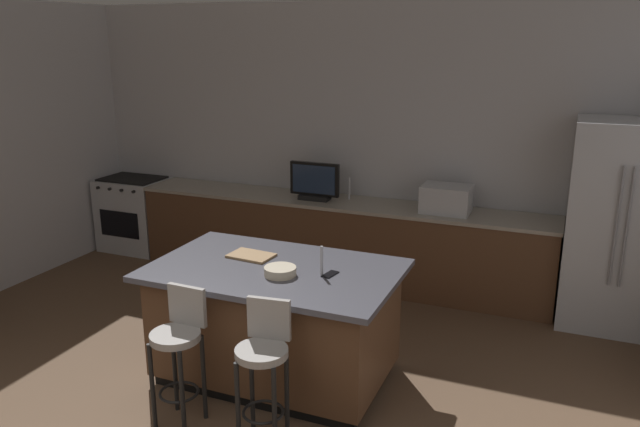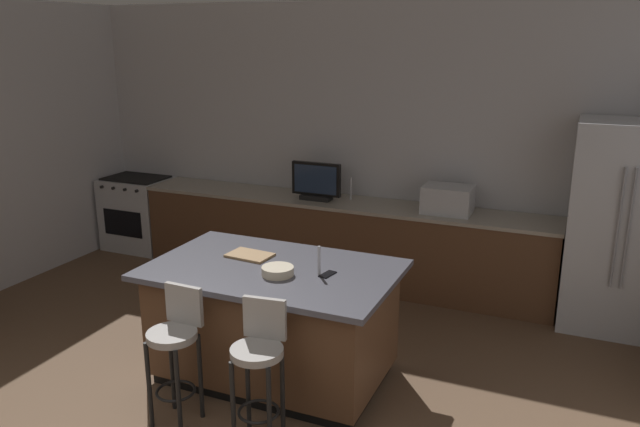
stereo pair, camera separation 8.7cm
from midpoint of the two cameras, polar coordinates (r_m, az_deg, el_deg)
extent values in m
cube|color=#BCBCC1|center=(6.89, 3.55, 6.59)|extent=(6.89, 0.12, 2.96)
cube|color=brown|center=(6.81, 2.00, -2.62)|extent=(4.56, 0.60, 0.86)
cube|color=#9E9384|center=(6.68, 2.04, 1.03)|extent=(4.58, 0.62, 0.04)
cube|color=black|center=(5.09, -3.67, -14.12)|extent=(1.63, 0.94, 0.09)
cube|color=brown|center=(4.89, -3.76, -9.69)|extent=(1.71, 1.02, 0.78)
cube|color=#4C4C56|center=(4.73, -3.85, -5.18)|extent=(1.87, 1.18, 0.04)
cube|color=#B7BABF|center=(6.19, 26.13, -1.15)|extent=(0.87, 0.72, 1.90)
cylinder|color=gray|center=(5.78, 25.98, -1.25)|extent=(0.02, 0.02, 1.05)
cylinder|color=gray|center=(5.79, 26.76, -1.34)|extent=(0.02, 0.02, 1.05)
cube|color=#B7BABF|center=(8.14, -15.97, 0.00)|extent=(0.80, 0.60, 0.90)
cube|color=black|center=(7.93, -17.32, -0.86)|extent=(0.56, 0.01, 0.32)
cube|color=black|center=(8.03, -16.22, 3.15)|extent=(0.72, 0.50, 0.02)
cylinder|color=black|center=(7.98, -19.07, 2.32)|extent=(0.04, 0.03, 0.04)
cylinder|color=black|center=(7.87, -18.12, 2.21)|extent=(0.04, 0.03, 0.04)
cylinder|color=black|center=(7.75, -17.14, 2.10)|extent=(0.04, 0.03, 0.04)
cylinder|color=black|center=(7.64, -16.13, 1.99)|extent=(0.04, 0.03, 0.04)
cube|color=#B7BABF|center=(6.32, 12.00, 1.27)|extent=(0.48, 0.36, 0.27)
cube|color=black|center=(6.71, 0.02, 1.49)|extent=(0.33, 0.16, 0.05)
cube|color=black|center=(6.66, 0.02, 3.18)|extent=(0.55, 0.05, 0.36)
cube|color=#1E2D47|center=(6.64, -0.07, 3.13)|extent=(0.49, 0.01, 0.30)
cylinder|color=#B2B2B7|center=(6.70, 3.20, 2.28)|extent=(0.02, 0.02, 0.24)
cylinder|color=#B2B2B7|center=(4.53, 0.46, -4.33)|extent=(0.02, 0.02, 0.22)
cylinder|color=gray|center=(4.35, -12.85, -10.82)|extent=(0.34, 0.34, 0.05)
cube|color=gray|center=(4.39, -11.77, -8.14)|extent=(0.29, 0.05, 0.28)
cylinder|color=black|center=(4.50, -14.83, -14.98)|extent=(0.03, 0.03, 0.64)
cylinder|color=black|center=(4.37, -12.26, -15.85)|extent=(0.03, 0.03, 0.64)
cylinder|color=black|center=(4.66, -12.86, -13.68)|extent=(0.03, 0.03, 0.64)
cylinder|color=black|center=(4.53, -10.34, -14.46)|extent=(0.03, 0.03, 0.64)
torus|color=black|center=(4.55, -12.51, -15.58)|extent=(0.28, 0.28, 0.02)
cylinder|color=gray|center=(4.03, -5.18, -12.51)|extent=(0.34, 0.34, 0.05)
cube|color=gray|center=(4.09, -4.47, -9.52)|extent=(0.29, 0.07, 0.28)
cylinder|color=black|center=(4.16, -7.34, -17.25)|extent=(0.03, 0.03, 0.65)
cylinder|color=black|center=(4.08, -4.02, -17.87)|extent=(0.03, 0.03, 0.65)
cylinder|color=black|center=(4.35, -6.02, -15.60)|extent=(0.03, 0.03, 0.65)
cylinder|color=black|center=(4.27, -2.85, -16.14)|extent=(0.03, 0.03, 0.65)
torus|color=black|center=(4.26, -5.03, -17.61)|extent=(0.28, 0.28, 0.02)
cylinder|color=beige|center=(4.56, -3.35, -5.27)|extent=(0.24, 0.24, 0.06)
cube|color=black|center=(4.56, 1.24, -5.58)|extent=(0.10, 0.16, 0.01)
cube|color=#A87F51|center=(4.96, -5.95, -3.81)|extent=(0.36, 0.26, 0.02)
camera|label=1|loc=(0.04, -89.56, 0.13)|focal=34.96mm
camera|label=2|loc=(0.04, 90.44, -0.13)|focal=34.96mm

